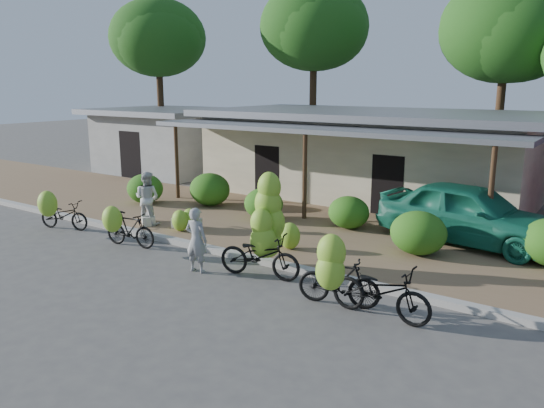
{
  "coord_description": "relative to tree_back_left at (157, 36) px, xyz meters",
  "views": [
    {
      "loc": [
        8.52,
        -8.13,
        4.34
      ],
      "look_at": [
        0.67,
        3.29,
        1.2
      ],
      "focal_mm": 35.0,
      "sensor_mm": 36.0,
      "label": 1
    }
  ],
  "objects": [
    {
      "name": "ground",
      "position": [
        13.69,
        -13.11,
        -6.89
      ],
      "size": [
        100.0,
        100.0,
        0.0
      ],
      "primitive_type": "plane",
      "color": "#514E4B",
      "rests_on": "ground"
    },
    {
      "name": "sidewalk",
      "position": [
        13.69,
        -8.11,
        -6.83
      ],
      "size": [
        60.0,
        6.0,
        0.12
      ],
      "primitive_type": "cube",
      "color": "#816445",
      "rests_on": "ground"
    },
    {
      "name": "curb",
      "position": [
        13.69,
        -11.11,
        -6.82
      ],
      "size": [
        60.0,
        0.25,
        0.15
      ],
      "primitive_type": "cube",
      "color": "#A8A399",
      "rests_on": "ground"
    },
    {
      "name": "shop_main",
      "position": [
        13.69,
        -2.18,
        -5.17
      ],
      "size": [
        13.0,
        8.5,
        3.35
      ],
      "color": "beige",
      "rests_on": "ground"
    },
    {
      "name": "shop_grey",
      "position": [
        2.69,
        -2.12,
        -5.27
      ],
      "size": [
        7.0,
        6.0,
        3.15
      ],
      "color": "#A1A19C",
      "rests_on": "ground"
    },
    {
      "name": "tree_back_left",
      "position": [
        0.0,
        0.0,
        0.0
      ],
      "size": [
        5.31,
        5.2,
        8.87
      ],
      "color": "#43301B",
      "rests_on": "ground"
    },
    {
      "name": "tree_far_center",
      "position": [
        8.0,
        3.0,
        0.37
      ],
      "size": [
        5.57,
        5.48,
        9.36
      ],
      "color": "#43301B",
      "rests_on": "ground"
    },
    {
      "name": "tree_center_right",
      "position": [
        17.0,
        3.5,
        -0.23
      ],
      "size": [
        5.59,
        5.5,
        8.76
      ],
      "color": "#43301B",
      "rests_on": "ground"
    },
    {
      "name": "hedge_0",
      "position": [
        7.76,
        -8.34,
        -6.24
      ],
      "size": [
        1.36,
        1.22,
        1.06
      ],
      "primitive_type": "ellipsoid",
      "color": "#1B5D15",
      "rests_on": "sidewalk"
    },
    {
      "name": "hedge_1",
      "position": [
        9.95,
        -7.3,
        -6.19
      ],
      "size": [
        1.48,
        1.34,
        1.16
      ],
      "primitive_type": "ellipsoid",
      "color": "#1B5D15",
      "rests_on": "sidewalk"
    },
    {
      "name": "hedge_2",
      "position": [
        12.68,
        -7.84,
        -6.27
      ],
      "size": [
        1.28,
        1.16,
        1.0
      ],
      "primitive_type": "ellipsoid",
      "color": "#1B5D15",
      "rests_on": "sidewalk"
    },
    {
      "name": "hedge_3",
      "position": [
        15.4,
        -7.29,
        -6.29
      ],
      "size": [
        1.24,
        1.12,
        0.97
      ],
      "primitive_type": "ellipsoid",
      "color": "#1B5D15",
      "rests_on": "sidewalk"
    },
    {
      "name": "hedge_4",
      "position": [
        17.97,
        -8.54,
        -6.22
      ],
      "size": [
        1.42,
        1.28,
        1.11
      ],
      "primitive_type": "ellipsoid",
      "color": "#1B5D15",
      "rests_on": "sidewalk"
    },
    {
      "name": "bike_far_left",
      "position": [
        8.13,
        -12.05,
        -6.34
      ],
      "size": [
        1.78,
        1.4,
        1.32
      ],
      "rotation": [
        0.0,
        0.0,
        1.85
      ],
      "color": "black",
      "rests_on": "ground"
    },
    {
      "name": "bike_left",
      "position": [
        11.17,
        -12.12,
        -6.32
      ],
      "size": [
        1.66,
        1.23,
        1.27
      ],
      "rotation": [
        0.0,
        0.0,
        1.72
      ],
      "color": "black",
      "rests_on": "ground"
    },
    {
      "name": "bike_center",
      "position": [
        15.39,
        -11.66,
        -6.0
      ],
      "size": [
        2.07,
        1.37,
        2.37
      ],
      "rotation": [
        0.0,
        0.0,
        1.77
      ],
      "color": "black",
      "rests_on": "ground"
    },
    {
      "name": "bike_right",
      "position": [
        17.72,
        -12.49,
        -6.19
      ],
      "size": [
        1.74,
        1.29,
        1.64
      ],
      "rotation": [
        0.0,
        0.0,
        1.79
      ],
      "color": "black",
      "rests_on": "ground"
    },
    {
      "name": "bike_far_right",
      "position": [
        18.59,
        -12.36,
        -6.37
      ],
      "size": [
        2.01,
        0.73,
        1.05
      ],
      "rotation": [
        0.0,
        0.0,
        1.56
      ],
      "color": "black",
      "rests_on": "ground"
    },
    {
      "name": "loose_banana_a",
      "position": [
        11.48,
        -10.39,
        -6.45
      ],
      "size": [
        0.51,
        0.43,
        0.64
      ],
      "primitive_type": "ellipsoid",
      "color": "#A0C731",
      "rests_on": "sidewalk"
    },
    {
      "name": "loose_banana_b",
      "position": [
        11.6,
        -10.1,
        -6.45
      ],
      "size": [
        0.51,
        0.43,
        0.64
      ],
      "primitive_type": "ellipsoid",
      "color": "#A0C731",
      "rests_on": "sidewalk"
    },
    {
      "name": "loose_banana_c",
      "position": [
        15.06,
        -10.02,
        -6.42
      ],
      "size": [
        0.57,
        0.48,
        0.71
      ],
      "primitive_type": "ellipsoid",
      "color": "#A0C731",
      "rests_on": "sidewalk"
    },
    {
      "name": "sack_near",
      "position": [
        11.4,
        -10.03,
        -6.62
      ],
      "size": [
        0.92,
        0.61,
        0.3
      ],
      "primitive_type": "cube",
      "rotation": [
        0.0,
        0.0,
        0.26
      ],
      "color": "beige",
      "rests_on": "sidewalk"
    },
    {
      "name": "sack_far",
      "position": [
        10.06,
        -10.33,
        -6.63
      ],
      "size": [
        0.82,
        0.77,
        0.28
      ],
      "primitive_type": "cube",
      "rotation": [
        0.0,
        0.0,
        -0.68
      ],
      "color": "beige",
      "rests_on": "sidewalk"
    },
    {
      "name": "vendor",
      "position": [
        14.02,
        -12.45,
        -6.11
      ],
      "size": [
        0.61,
        0.44,
        1.56
      ],
      "primitive_type": "imported",
      "rotation": [
        0.0,
        0.0,
        3.27
      ],
      "color": "gray",
      "rests_on": "ground"
    },
    {
      "name": "bystander",
      "position": [
        10.11,
        -10.37,
        -5.95
      ],
      "size": [
        0.93,
        0.8,
        1.65
      ],
      "primitive_type": "imported",
      "rotation": [
        0.0,
        0.0,
        3.38
      ],
      "color": "silver",
      "rests_on": "sidewalk"
    },
    {
      "name": "teal_van",
      "position": [
        18.76,
        -6.87,
        -5.94
      ],
      "size": [
        5.1,
        2.62,
        1.66
      ],
      "primitive_type": "imported",
      "rotation": [
        0.0,
        0.0,
        1.43
      ],
      "color": "#176B50",
      "rests_on": "sidewalk"
    }
  ]
}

